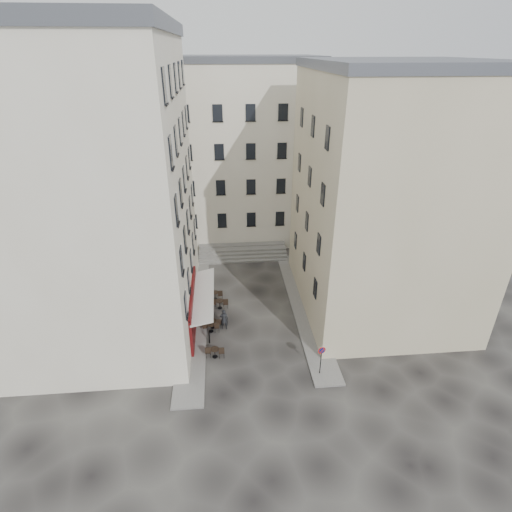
{
  "coord_description": "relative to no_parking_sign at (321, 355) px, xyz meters",
  "views": [
    {
      "loc": [
        -1.89,
        -24.19,
        19.23
      ],
      "look_at": [
        0.61,
        4.0,
        4.44
      ],
      "focal_mm": 28.0,
      "sensor_mm": 36.0,
      "label": 1
    }
  ],
  "objects": [
    {
      "name": "pedestrian",
      "position": [
        -6.21,
        5.48,
        -0.78
      ],
      "size": [
        0.64,
        0.43,
        1.72
      ],
      "primitive_type": "imported",
      "rotation": [
        0.0,
        0.0,
        3.16
      ],
      "color": "black",
      "rests_on": "ground"
    },
    {
      "name": "bistro_table_e",
      "position": [
        -6.91,
        9.6,
        -1.17
      ],
      "size": [
        1.3,
        0.61,
        0.91
      ],
      "color": "black",
      "rests_on": "ground"
    },
    {
      "name": "bistro_table_b",
      "position": [
        -7.21,
        5.16,
        -1.18
      ],
      "size": [
        1.28,
        0.6,
        0.9
      ],
      "color": "black",
      "rests_on": "ground"
    },
    {
      "name": "bollard_mid",
      "position": [
        -7.32,
        7.33,
        -1.11
      ],
      "size": [
        0.12,
        0.12,
        0.98
      ],
      "color": "black",
      "rests_on": "ground"
    },
    {
      "name": "bollard_far",
      "position": [
        -7.32,
        10.83,
        -1.11
      ],
      "size": [
        0.12,
        0.12,
        0.98
      ],
      "color": "black",
      "rests_on": "ground"
    },
    {
      "name": "cafe_storefront",
      "position": [
        -8.38,
        5.83,
        0.24
      ],
      "size": [
        1.74,
        7.3,
        3.5
      ],
      "color": "#40090C",
      "rests_on": "ground"
    },
    {
      "name": "bistro_table_c",
      "position": [
        -7.05,
        5.66,
        -1.21
      ],
      "size": [
        1.2,
        0.56,
        0.85
      ],
      "color": "black",
      "rests_on": "ground"
    },
    {
      "name": "ground",
      "position": [
        -4.07,
        4.83,
        -1.64
      ],
      "size": [
        90.0,
        90.0,
        0.0
      ],
      "primitive_type": "plane",
      "color": "black",
      "rests_on": "ground"
    },
    {
      "name": "bollard_near",
      "position": [
        -7.32,
        3.83,
        -1.11
      ],
      "size": [
        0.12,
        0.12,
        0.98
      ],
      "color": "black",
      "rests_on": "ground"
    },
    {
      "name": "building_back",
      "position": [
        -5.07,
        23.83,
        7.67
      ],
      "size": [
        18.2,
        10.2,
        18.6
      ],
      "color": "beige",
      "rests_on": "ground"
    },
    {
      "name": "sidewalk_left",
      "position": [
        -8.57,
        8.83,
        -1.58
      ],
      "size": [
        2.0,
        22.0,
        0.12
      ],
      "primitive_type": "cube",
      "color": "slate",
      "rests_on": "ground"
    },
    {
      "name": "bistro_table_a",
      "position": [
        -6.91,
        2.31,
        -1.16
      ],
      "size": [
        1.33,
        0.62,
        0.93
      ],
      "color": "black",
      "rests_on": "ground"
    },
    {
      "name": "sidewalk_right",
      "position": [
        0.43,
        7.83,
        -1.58
      ],
      "size": [
        2.0,
        18.0,
        0.12
      ],
      "primitive_type": "cube",
      "color": "slate",
      "rests_on": "ground"
    },
    {
      "name": "building_right",
      "position": [
        6.43,
        8.33,
        7.67
      ],
      "size": [
        12.2,
        14.2,
        18.6
      ],
      "color": "#B8AD89",
      "rests_on": "ground"
    },
    {
      "name": "bistro_table_d",
      "position": [
        -6.52,
        8.2,
        -1.14
      ],
      "size": [
        1.39,
        0.65,
        0.98
      ],
      "color": "black",
      "rests_on": "ground"
    },
    {
      "name": "no_parking_sign",
      "position": [
        0.0,
        0.0,
        0.0
      ],
      "size": [
        0.52,
        0.15,
        2.31
      ],
      "rotation": [
        0.0,
        0.0,
        0.19
      ],
      "color": "black",
      "rests_on": "ground"
    },
    {
      "name": "stone_steps",
      "position": [
        -4.07,
        17.4,
        -1.24
      ],
      "size": [
        9.0,
        3.15,
        0.8
      ],
      "color": "slate",
      "rests_on": "ground"
    },
    {
      "name": "building_left",
      "position": [
        -14.57,
        7.83,
        8.67
      ],
      "size": [
        12.2,
        16.2,
        20.6
      ],
      "color": "beige",
      "rests_on": "ground"
    }
  ]
}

